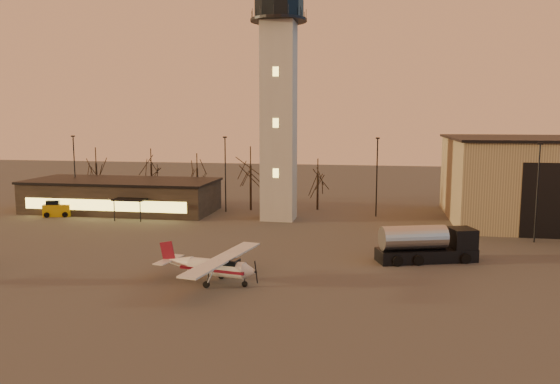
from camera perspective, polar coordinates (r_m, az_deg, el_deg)
name	(u,v)px	position (r m, az deg, el deg)	size (l,w,h in m)	color
ground	(204,295)	(40.23, -7.91, -10.62)	(220.00, 220.00, 0.00)	#3F3C3A
control_tower	(279,87)	(67.42, -0.13, 10.92)	(6.80, 6.80, 32.60)	#A2A09A
terminal	(122,195)	(76.95, -16.19, -0.35)	(25.40, 12.20, 4.30)	black
light_poles	(284,175)	(68.61, 0.43, 1.74)	(58.50, 12.25, 10.14)	black
tree_row	(197,164)	(79.95, -8.67, 2.90)	(37.20, 9.20, 8.80)	black
cessna_front	(219,271)	(42.37, -6.42, -8.17)	(8.76, 11.03, 3.03)	beige
fuel_truck	(426,247)	(50.19, 15.01, -5.58)	(9.07, 5.05, 3.24)	black
service_cart	(57,210)	(76.04, -22.24, -1.74)	(3.74, 2.89, 2.13)	gold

